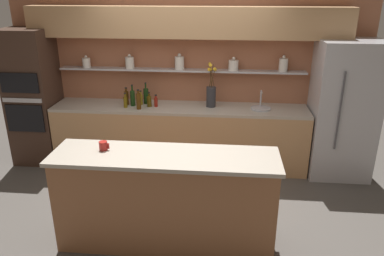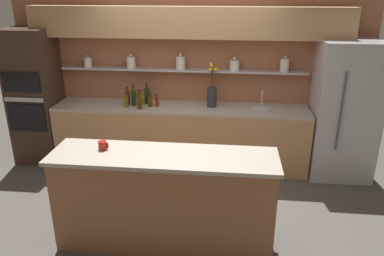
# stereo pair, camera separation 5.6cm
# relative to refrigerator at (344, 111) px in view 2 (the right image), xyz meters

# --- Properties ---
(ground_plane) EXTENTS (12.00, 12.00, 0.00)m
(ground_plane) POSITION_rel_refrigerator_xyz_m (-2.19, -1.20, -0.95)
(ground_plane) COLOR #4C4742
(back_wall_unit) EXTENTS (5.20, 0.44, 2.60)m
(back_wall_unit) POSITION_rel_refrigerator_xyz_m (-2.19, 0.33, 0.60)
(back_wall_unit) COLOR #A86647
(back_wall_unit) RESTS_ON ground_plane
(back_counter_unit) EXTENTS (3.68, 0.62, 0.92)m
(back_counter_unit) POSITION_rel_refrigerator_xyz_m (-2.28, 0.04, -0.49)
(back_counter_unit) COLOR tan
(back_counter_unit) RESTS_ON ground_plane
(island_counter) EXTENTS (2.24, 0.61, 1.02)m
(island_counter) POSITION_rel_refrigerator_xyz_m (-2.19, -1.81, -0.44)
(island_counter) COLOR #99603D
(island_counter) RESTS_ON ground_plane
(refrigerator) EXTENTS (0.83, 0.73, 1.90)m
(refrigerator) POSITION_rel_refrigerator_xyz_m (0.00, 0.00, 0.00)
(refrigerator) COLOR #B7B7BC
(refrigerator) RESTS_ON ground_plane
(oven_tower) EXTENTS (0.65, 0.64, 2.00)m
(oven_tower) POSITION_rel_refrigerator_xyz_m (-4.46, 0.04, 0.05)
(oven_tower) COLOR #3D281E
(oven_tower) RESTS_ON ground_plane
(flower_vase) EXTENTS (0.14, 0.18, 0.64)m
(flower_vase) POSITION_rel_refrigerator_xyz_m (-1.82, 0.09, 0.15)
(flower_vase) COLOR #2D2D33
(flower_vase) RESTS_ON back_counter_unit
(sink_fixture) EXTENTS (0.28, 0.28, 0.25)m
(sink_fixture) POSITION_rel_refrigerator_xyz_m (-1.11, 0.05, -0.01)
(sink_fixture) COLOR #B7B7BC
(sink_fixture) RESTS_ON back_counter_unit
(bottle_spirit_0) EXTENTS (0.07, 0.07, 0.26)m
(bottle_spirit_0) POSITION_rel_refrigerator_xyz_m (-3.06, 0.07, 0.08)
(bottle_spirit_0) COLOR #4C2D0C
(bottle_spirit_0) RESTS_ON back_counter_unit
(bottle_spirit_1) EXTENTS (0.07, 0.07, 0.29)m
(bottle_spirit_1) POSITION_rel_refrigerator_xyz_m (-2.83, -0.12, 0.09)
(bottle_spirit_1) COLOR #4C2D0C
(bottle_spirit_1) RESTS_ON back_counter_unit
(bottle_oil_2) EXTENTS (0.07, 0.07, 0.21)m
(bottle_oil_2) POSITION_rel_refrigerator_xyz_m (-2.71, 0.01, 0.05)
(bottle_oil_2) COLOR #47380A
(bottle_oil_2) RESTS_ON back_counter_unit
(bottle_wine_3) EXTENTS (0.07, 0.07, 0.31)m
(bottle_wine_3) POSITION_rel_refrigerator_xyz_m (-2.95, 0.02, 0.09)
(bottle_wine_3) COLOR #193814
(bottle_wine_3) RESTS_ON back_counter_unit
(bottle_sauce_4) EXTENTS (0.05, 0.05, 0.18)m
(bottle_sauce_4) POSITION_rel_refrigerator_xyz_m (-2.61, 0.01, 0.04)
(bottle_sauce_4) COLOR maroon
(bottle_sauce_4) RESTS_ON back_counter_unit
(bottle_oil_5) EXTENTS (0.05, 0.05, 0.21)m
(bottle_oil_5) POSITION_rel_refrigerator_xyz_m (-2.85, 0.09, 0.05)
(bottle_oil_5) COLOR olive
(bottle_oil_5) RESTS_ON back_counter_unit
(bottle_oil_6) EXTENTS (0.05, 0.05, 0.22)m
(bottle_oil_6) POSITION_rel_refrigerator_xyz_m (-3.04, -0.07, 0.05)
(bottle_oil_6) COLOR brown
(bottle_oil_6) RESTS_ON back_counter_unit
(bottle_wine_7) EXTENTS (0.07, 0.07, 0.32)m
(bottle_wine_7) POSITION_rel_refrigerator_xyz_m (-2.79, 0.16, 0.09)
(bottle_wine_7) COLOR #193814
(bottle_wine_7) RESTS_ON back_counter_unit
(coffee_mug) EXTENTS (0.10, 0.08, 0.09)m
(coffee_mug) POSITION_rel_refrigerator_xyz_m (-2.81, -1.75, 0.11)
(coffee_mug) COLOR maroon
(coffee_mug) RESTS_ON island_counter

